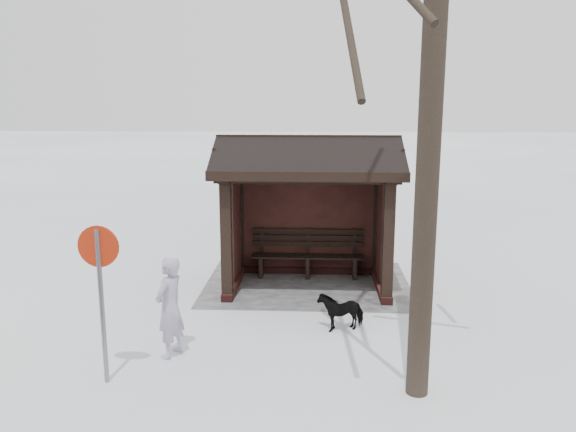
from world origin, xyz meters
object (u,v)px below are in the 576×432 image
object	(u,v)px
bus_shelter	(308,181)
pedestrian	(170,307)
dog	(341,310)
road_sign	(100,270)

from	to	relation	value
bus_shelter	pedestrian	distance (m)	4.20
pedestrian	dog	world-z (taller)	pedestrian
pedestrian	road_sign	distance (m)	1.34
dog	road_sign	world-z (taller)	road_sign
road_sign	dog	bearing A→B (deg)	-145.34
pedestrian	bus_shelter	bearing A→B (deg)	170.70
bus_shelter	road_sign	bearing A→B (deg)	58.19
pedestrian	dog	bearing A→B (deg)	134.93
bus_shelter	pedestrian	size ratio (longest dim) A/B	2.36
bus_shelter	dog	distance (m)	2.99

